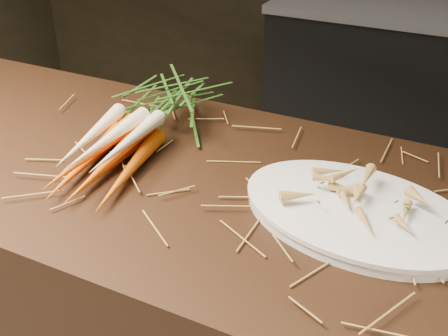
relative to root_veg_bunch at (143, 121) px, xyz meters
The scene contains 5 objects.
straw_bedding 0.27m from the root_veg_bunch, 17.44° to the right, with size 1.40×0.60×0.02m, color #A67430, non-canonical shape.
root_veg_bunch is the anchor object (origin of this frame).
serving_platter 0.51m from the root_veg_bunch, ahead, with size 0.42×0.28×0.02m, color white, non-canonical shape.
roasted_veg_heap 0.51m from the root_veg_bunch, ahead, with size 0.20×0.15×0.05m, color #BB833D, non-canonical shape.
serving_fork 0.66m from the root_veg_bunch, 11.36° to the right, with size 0.01×0.16×0.00m, color silver.
Camera 1 is at (0.41, -0.54, 1.48)m, focal length 45.00 mm.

